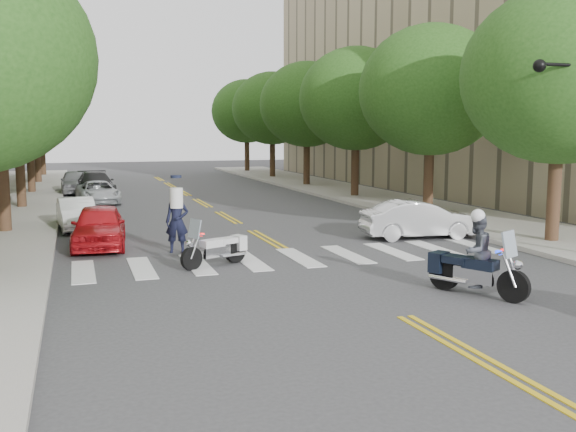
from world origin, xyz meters
name	(u,v)px	position (x,y,z in m)	size (l,w,h in m)	color
ground	(405,317)	(0.00, 0.00, 0.00)	(140.00, 140.00, 0.00)	#38383A
sidewalk_left	(7,208)	(-9.50, 22.00, 0.07)	(5.00, 60.00, 0.15)	#9E9991
sidewalk_right	(366,196)	(9.50, 22.00, 0.07)	(5.00, 60.00, 0.15)	#9E9991
building_right	(561,26)	(26.00, 26.00, 11.00)	(26.00, 44.00, 22.00)	tan
tree_l_2	(16,93)	(-8.80, 22.00, 5.55)	(6.40, 6.40, 8.45)	#382316
tree_l_3	(27,101)	(-8.80, 30.00, 5.55)	(6.40, 6.40, 8.45)	#382316
tree_l_4	(35,106)	(-8.80, 38.00, 5.55)	(6.40, 6.40, 8.45)	#382316
tree_l_5	(40,109)	(-8.80, 46.00, 5.55)	(6.40, 6.40, 8.45)	#382316
tree_r_0	(560,76)	(8.80, 6.00, 5.55)	(6.40, 6.40, 8.45)	#382316
tree_r_1	(431,90)	(8.80, 14.00, 5.55)	(6.40, 6.40, 8.45)	#382316
tree_r_2	(356,99)	(8.80, 22.00, 5.55)	(6.40, 6.40, 8.45)	#382316
tree_r_3	(307,104)	(8.80, 30.00, 5.55)	(6.40, 6.40, 8.45)	#382316
tree_r_4	(272,108)	(8.80, 38.00, 5.55)	(6.40, 6.40, 8.45)	#382316
tree_r_5	(247,111)	(8.80, 46.00, 5.55)	(6.40, 6.40, 8.45)	#382316
motorcycle_police	(474,257)	(2.36, 1.08, 0.89)	(1.39, 2.30, 2.01)	black
motorcycle_parked	(219,248)	(-2.51, 6.18, 0.49)	(2.05, 1.14, 1.40)	black
officer_standing	(177,222)	(-3.34, 8.50, 0.98)	(0.71, 0.47, 1.95)	black
convertible	(419,219)	(5.20, 8.50, 0.67)	(1.43, 4.09, 1.35)	silver
parked_car_a	(99,226)	(-5.63, 10.22, 0.70)	(1.64, 4.09, 1.39)	red
parked_car_b	(77,214)	(-6.30, 14.50, 0.61)	(1.28, 3.68, 1.21)	white
parked_car_c	(98,192)	(-5.20, 23.50, 0.59)	(1.95, 4.24, 1.18)	#AFB3B7
parked_car_d	(95,184)	(-5.20, 27.53, 0.71)	(1.99, 4.89, 1.42)	black
parked_car_e	(75,182)	(-6.30, 29.59, 0.71)	(1.69, 4.19, 1.43)	gray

